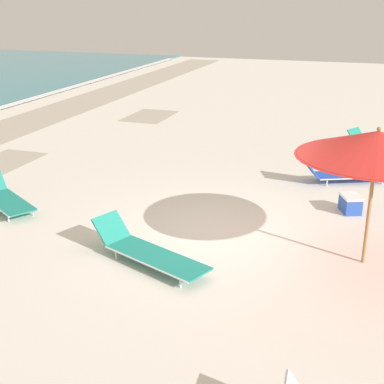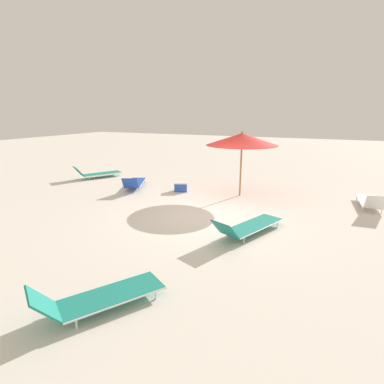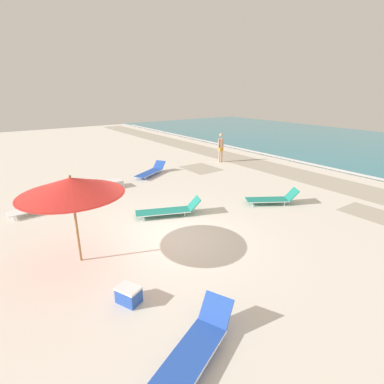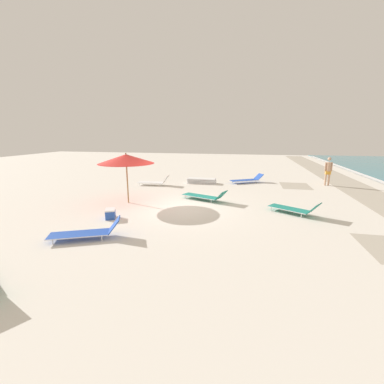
% 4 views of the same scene
% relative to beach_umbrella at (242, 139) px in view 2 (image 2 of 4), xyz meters
% --- Properties ---
extents(ground_plane, '(60.00, 60.00, 0.16)m').
position_rel_beach_umbrella_xyz_m(ground_plane, '(0.25, 2.49, -2.13)').
color(ground_plane, silver).
extents(beach_umbrella, '(2.54, 2.54, 2.33)m').
position_rel_beach_umbrella_xyz_m(beach_umbrella, '(0.00, 0.00, 0.00)').
color(beach_umbrella, '#9E7547').
rests_on(beach_umbrella, ground_plane).
extents(sun_lounger_under_umbrella, '(0.74, 2.02, 0.63)m').
position_rel_beach_umbrella_xyz_m(sun_lounger_under_umbrella, '(-4.20, -0.27, -1.83)').
color(sun_lounger_under_umbrella, white).
rests_on(sun_lounger_under_umbrella, ground_plane).
extents(sun_lounger_beside_umbrella, '(1.56, 1.99, 0.60)m').
position_rel_beach_umbrella_xyz_m(sun_lounger_beside_umbrella, '(0.20, 7.32, -1.83)').
color(sun_lounger_beside_umbrella, '#1E8475').
rests_on(sun_lounger_beside_umbrella, ground_plane).
extents(sun_lounger_near_water_left, '(1.42, 2.34, 0.59)m').
position_rel_beach_umbrella_xyz_m(sun_lounger_near_water_left, '(-1.18, 3.44, -1.84)').
color(sun_lounger_near_water_left, '#1E8475').
rests_on(sun_lounger_near_water_left, ground_plane).
extents(sun_lounger_mid_beach_solo, '(1.57, 2.15, 0.62)m').
position_rel_beach_umbrella_xyz_m(sun_lounger_mid_beach_solo, '(6.92, -0.27, -1.83)').
color(sun_lounger_mid_beach_solo, '#1E8475').
rests_on(sun_lounger_mid_beach_solo, ground_plane).
extents(sun_lounger_mid_beach_pair_a, '(1.42, 2.17, 0.61)m').
position_rel_beach_umbrella_xyz_m(sun_lounger_mid_beach_pair_a, '(4.20, 0.63, -1.83)').
color(sun_lounger_mid_beach_pair_a, blue).
rests_on(sun_lounger_mid_beach_pair_a, ground_plane).
extents(cooler_box, '(0.60, 0.53, 0.37)m').
position_rel_beach_umbrella_xyz_m(cooler_box, '(2.26, 0.34, -1.86)').
color(cooler_box, blue).
rests_on(cooler_box, ground_plane).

